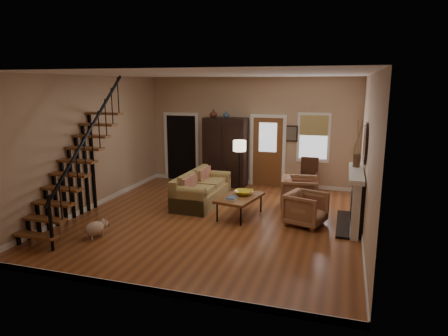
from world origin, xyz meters
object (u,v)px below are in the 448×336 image
(armchair_right, at_px, (300,193))
(side_chair, at_px, (308,176))
(coffee_table, at_px, (240,206))
(armchair_left, at_px, (306,209))
(floor_lamp, at_px, (239,168))
(sofa, at_px, (202,189))
(armoire, at_px, (225,152))

(armchair_right, relative_size, side_chair, 0.88)
(side_chair, bearing_deg, coffee_table, -117.58)
(armchair_left, relative_size, floor_lamp, 0.52)
(sofa, distance_m, coffee_table, 1.42)
(coffee_table, distance_m, armchair_right, 1.65)
(armchair_right, height_order, floor_lamp, floor_lamp)
(coffee_table, height_order, armchair_left, armchair_left)
(sofa, relative_size, armchair_left, 2.62)
(side_chair, bearing_deg, armchair_left, -85.67)
(sofa, bearing_deg, side_chair, 37.25)
(armoire, relative_size, armchair_left, 2.57)
(armchair_left, relative_size, side_chair, 0.80)
(armoire, height_order, armchair_right, armoire)
(armchair_right, bearing_deg, armoire, 49.82)
(coffee_table, xyz_separation_m, armchair_left, (1.55, -0.12, 0.12))
(coffee_table, bearing_deg, sofa, 149.77)
(armoire, relative_size, coffee_table, 1.62)
(armchair_right, bearing_deg, sofa, 92.21)
(armchair_left, xyz_separation_m, floor_lamp, (-2.04, 1.89, 0.42))
(sofa, distance_m, floor_lamp, 1.34)
(armoire, relative_size, side_chair, 2.06)
(sofa, xyz_separation_m, armchair_right, (2.50, 0.31, 0.01))
(armchair_right, bearing_deg, coffee_table, 123.55)
(coffee_table, relative_size, floor_lamp, 0.82)
(armoire, bearing_deg, floor_lamp, -54.87)
(armchair_left, bearing_deg, armchair_right, 30.68)
(coffee_table, distance_m, armchair_left, 1.56)
(armoire, bearing_deg, side_chair, -4.48)
(armchair_left, xyz_separation_m, side_chair, (-0.20, 2.70, 0.14))
(sofa, height_order, armchair_right, armchair_right)
(coffee_table, bearing_deg, armchair_right, 38.42)
(armoire, relative_size, sofa, 0.98)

